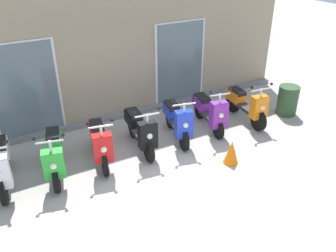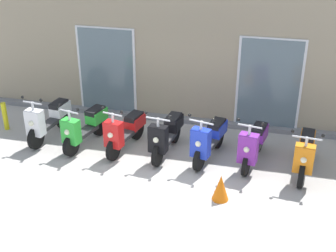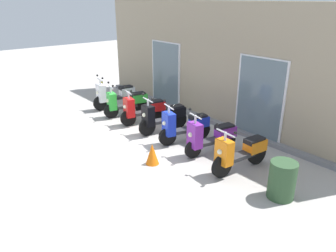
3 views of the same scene
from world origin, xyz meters
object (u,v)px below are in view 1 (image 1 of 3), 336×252
scooter_red (100,142)px  scooter_black (140,130)px  traffic_cone (231,152)px  scooter_purple (209,111)px  trash_bin (288,100)px  scooter_blue (177,120)px  scooter_white (1,164)px  scooter_orange (246,104)px  scooter_green (54,154)px

scooter_red → scooter_black: size_ratio=0.96×
scooter_red → traffic_cone: size_ratio=3.00×
scooter_purple → trash_bin: bearing=-9.0°
scooter_blue → scooter_purple: size_ratio=1.01×
scooter_black → scooter_white: bearing=178.4°
scooter_white → traffic_cone: (4.26, -1.54, -0.23)m
scooter_orange → scooter_white: bearing=178.3°
scooter_white → scooter_blue: (3.80, -0.08, -0.01)m
scooter_red → scooter_blue: scooter_blue is taller
scooter_green → scooter_red: (0.95, 0.02, 0.00)m
scooter_white → scooter_orange: 5.79m
scooter_white → scooter_blue: 3.80m
scooter_black → scooter_purple: (1.89, 0.03, -0.01)m
scooter_black → scooter_orange: 2.94m
scooter_blue → traffic_cone: 1.54m
scooter_purple → scooter_orange: (1.05, -0.12, -0.01)m
scooter_red → trash_bin: size_ratio=1.99×
scooter_purple → trash_bin: (2.28, -0.36, -0.08)m
scooter_black → scooter_orange: size_ratio=0.98×
traffic_cone → scooter_black: bearing=133.9°
scooter_purple → trash_bin: 2.31m
trash_bin → scooter_green: bearing=177.3°
scooter_green → traffic_cone: bearing=-23.1°
scooter_white → scooter_orange: bearing=-1.7°
scooter_green → scooter_blue: (2.83, 0.05, 0.01)m
scooter_black → scooter_red: bearing=-178.4°
scooter_purple → traffic_cone: bearing=-108.0°
scooter_white → scooter_red: 1.91m
scooter_red → traffic_cone: bearing=-31.4°
scooter_green → trash_bin: (6.06, -0.28, -0.08)m
scooter_black → scooter_green: bearing=-178.4°
scooter_red → scooter_purple: scooter_purple is taller
traffic_cone → trash_bin: (2.77, 1.12, 0.13)m
scooter_white → scooter_orange: size_ratio=1.00×
scooter_white → traffic_cone: scooter_white is taller
scooter_red → scooter_white: bearing=176.9°
scooter_purple → trash_bin: scooter_purple is taller
trash_bin → scooter_purple: bearing=171.0°
scooter_purple → scooter_white: bearing=179.4°
scooter_blue → scooter_purple: scooter_purple is taller
scooter_green → scooter_black: (1.89, 0.05, 0.01)m
scooter_black → traffic_cone: bearing=-46.1°
traffic_cone → trash_bin: bearing=22.1°
scooter_green → scooter_red: bearing=1.5°
scooter_black → scooter_blue: 0.94m
trash_bin → traffic_cone: bearing=-157.9°
scooter_white → scooter_blue: size_ratio=1.06×
scooter_red → scooter_purple: bearing=1.1°
scooter_green → scooter_orange: size_ratio=0.94×
scooter_red → scooter_green: bearing=-178.5°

